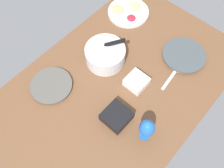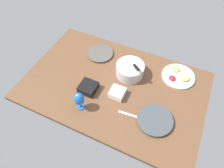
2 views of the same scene
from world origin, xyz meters
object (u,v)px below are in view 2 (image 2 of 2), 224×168
object	(u,v)px
mixing_bowl	(130,69)
square_bowl_black	(88,87)
dinner_plate_right	(155,120)
hurricane_glass_blue	(79,99)
square_bowl_white	(117,92)
dinner_plate_left	(100,53)
fruit_platter	(179,76)

from	to	relation	value
mixing_bowl	square_bowl_black	size ratio (longest dim) A/B	1.77
dinner_plate_right	hurricane_glass_blue	size ratio (longest dim) A/B	1.55
dinner_plate_right	square_bowl_white	world-z (taller)	square_bowl_white
dinner_plate_right	mixing_bowl	bearing A→B (deg)	134.49
mixing_bowl	square_bowl_white	bearing A→B (deg)	-91.43
dinner_plate_left	mixing_bowl	distance (cm)	38.95
dinner_plate_left	hurricane_glass_blue	bearing A→B (deg)	-77.33
dinner_plate_left	hurricane_glass_blue	xyz separation A→B (cm)	(13.97, -62.13, 10.44)
fruit_platter	hurricane_glass_blue	xyz separation A→B (cm)	(-64.93, -66.22, 9.93)
mixing_bowl	fruit_platter	xyz separation A→B (cm)	(42.13, 15.81, -4.73)
hurricane_glass_blue	dinner_plate_left	bearing A→B (deg)	102.67
mixing_bowl	square_bowl_white	world-z (taller)	mixing_bowl
dinner_plate_left	mixing_bowl	bearing A→B (deg)	-17.68
dinner_plate_left	fruit_platter	bearing A→B (deg)	2.96
dinner_plate_left	square_bowl_white	xyz separation A→B (cm)	(36.11, -38.20, 2.38)
mixing_bowl	square_bowl_black	world-z (taller)	mixing_bowl
square_bowl_black	square_bowl_white	size ratio (longest dim) A/B	1.18
dinner_plate_left	dinner_plate_right	world-z (taller)	dinner_plate_right
dinner_plate_right	fruit_platter	world-z (taller)	fruit_platter
fruit_platter	square_bowl_black	distance (cm)	83.25
dinner_plate_right	square_bowl_white	bearing A→B (deg)	164.30
fruit_platter	hurricane_glass_blue	bearing A→B (deg)	-134.44
hurricane_glass_blue	square_bowl_white	world-z (taller)	hurricane_glass_blue
dinner_plate_right	hurricane_glass_blue	bearing A→B (deg)	-167.05
hurricane_glass_blue	square_bowl_black	bearing A→B (deg)	99.41
mixing_bowl	square_bowl_white	size ratio (longest dim) A/B	2.09
fruit_platter	hurricane_glass_blue	size ratio (longest dim) A/B	1.64
mixing_bowl	square_bowl_white	distance (cm)	26.64
mixing_bowl	square_bowl_black	xyz separation A→B (cm)	(-25.81, -32.25, -2.69)
hurricane_glass_blue	square_bowl_black	size ratio (longest dim) A/B	1.26
fruit_platter	mixing_bowl	bearing A→B (deg)	-159.43
hurricane_glass_blue	fruit_platter	bearing A→B (deg)	45.56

